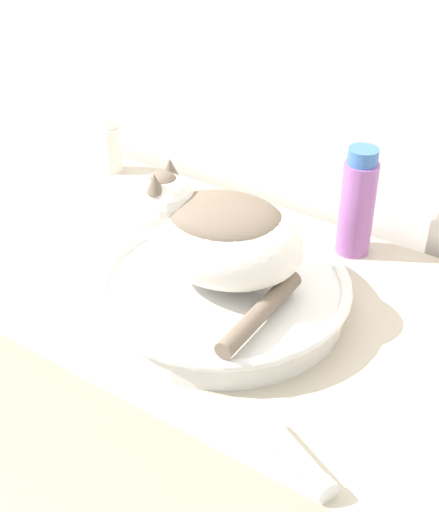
{
  "coord_description": "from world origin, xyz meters",
  "views": [
    {
      "loc": [
        0.56,
        -0.53,
        1.54
      ],
      "look_at": [
        0.04,
        0.25,
        0.92
      ],
      "focal_mm": 50.0,
      "sensor_mm": 36.0,
      "label": 1
    }
  ],
  "objects_px": {
    "faucet": "(147,208)",
    "cream_tube": "(297,458)",
    "deodorant_stick": "(111,143)",
    "cat": "(217,233)",
    "mouthwash_bottle": "(357,203)"
  },
  "relations": [
    {
      "from": "faucet",
      "to": "cream_tube",
      "type": "relative_size",
      "value": 1.21
    },
    {
      "from": "deodorant_stick",
      "to": "cat",
      "type": "bearing_deg",
      "value": -30.57
    },
    {
      "from": "cat",
      "to": "mouthwash_bottle",
      "type": "height_order",
      "value": "cat"
    },
    {
      "from": "deodorant_stick",
      "to": "cream_tube",
      "type": "xyz_separation_m",
      "value": [
        0.75,
        -0.5,
        -0.05
      ]
    },
    {
      "from": "faucet",
      "to": "cream_tube",
      "type": "height_order",
      "value": "faucet"
    },
    {
      "from": "deodorant_stick",
      "to": "mouthwash_bottle",
      "type": "relative_size",
      "value": 0.64
    },
    {
      "from": "deodorant_stick",
      "to": "cream_tube",
      "type": "distance_m",
      "value": 0.91
    },
    {
      "from": "deodorant_stick",
      "to": "cream_tube",
      "type": "bearing_deg",
      "value": -33.64
    },
    {
      "from": "cat",
      "to": "faucet",
      "type": "relative_size",
      "value": 1.81
    },
    {
      "from": "cat",
      "to": "faucet",
      "type": "distance_m",
      "value": 0.24
    },
    {
      "from": "faucet",
      "to": "cat",
      "type": "bearing_deg",
      "value": -1.84
    },
    {
      "from": "faucet",
      "to": "deodorant_stick",
      "type": "relative_size",
      "value": 1.23
    },
    {
      "from": "faucet",
      "to": "mouthwash_bottle",
      "type": "xyz_separation_m",
      "value": [
        0.32,
        0.2,
        0.02
      ]
    },
    {
      "from": "deodorant_stick",
      "to": "cream_tube",
      "type": "height_order",
      "value": "deodorant_stick"
    },
    {
      "from": "deodorant_stick",
      "to": "mouthwash_bottle",
      "type": "xyz_separation_m",
      "value": [
        0.59,
        0.0,
        0.03
      ]
    }
  ]
}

